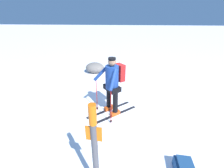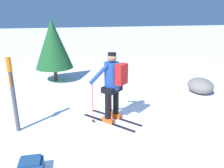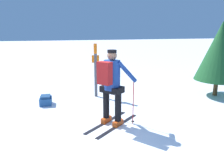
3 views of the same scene
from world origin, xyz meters
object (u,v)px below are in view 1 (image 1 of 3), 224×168
skier (113,83)px  trail_marker (95,145)px  dropped_backpack (184,168)px  rock_boulder (95,68)px

skier → trail_marker: (0.09, 2.26, 0.00)m
dropped_backpack → rock_boulder: rock_boulder is taller
skier → rock_boulder: 3.71m
rock_boulder → trail_marker: bearing=101.1°
skier → trail_marker: 2.26m
rock_boulder → dropped_backpack: bearing=117.1°
skier → trail_marker: size_ratio=1.00×
dropped_backpack → trail_marker: size_ratio=0.24×
rock_boulder → skier: bearing=109.3°
skier → dropped_backpack: (-1.51, 1.85, -0.88)m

